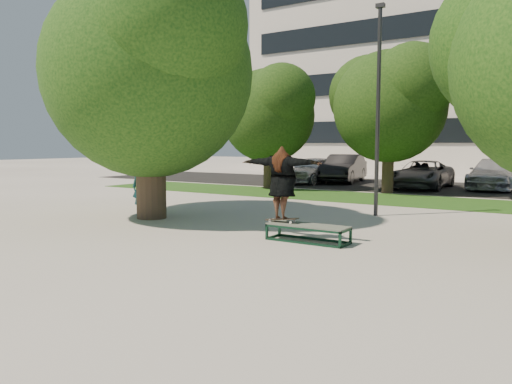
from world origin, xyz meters
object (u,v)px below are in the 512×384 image
Objects in this scene: grind_box at (308,233)px; bystander at (143,186)px; car_silver_a at (312,170)px; car_grey at (422,175)px; lamppost at (378,108)px; car_silver_b at (494,174)px; car_dark at (343,168)px; tree_left at (149,62)px.

bystander reaches higher than grind_box.
car_silver_a reaches higher than car_grey.
car_silver_b is (1.58, 11.50, -2.44)m from lamppost.
car_silver_b is at bearing -9.47° from car_dark.
car_silver_a is (-1.95, 14.04, -3.69)m from tree_left.
grind_box is at bearing -7.90° from tree_left.
grind_box is at bearing -85.40° from car_grey.
car_silver_a is (-7.24, 10.13, -2.42)m from lamppost.
car_dark is (1.24, 1.37, 0.04)m from car_silver_a.
grind_box is 0.37× the size of car_silver_b.
car_silver_a is (-7.39, 14.79, 0.54)m from grind_box.
grind_box is 0.42× the size of car_silver_a.
car_dark is at bearing 47.83° from car_silver_a.
lamppost is at bearing -54.47° from car_silver_a.
car_dark is 4.89m from car_grey.
tree_left is at bearing -107.00° from car_grey.
bystander is 15.13m from car_dark.
grind_box is 16.23m from car_silver_b.
car_dark is (-0.09, 15.13, -0.08)m from bystander.
car_silver_a is 0.88× the size of car_silver_b.
car_dark is at bearing 178.49° from car_silver_b.
lamppost reaches higher than car_silver_a.
car_dark reaches higher than car_silver_a.
car_silver_a is 5.91m from car_grey.
lamppost is 12.69m from car_silver_a.
car_dark is (-6.15, 16.16, 0.59)m from grind_box.
bystander is at bearing 156.10° from tree_left.
tree_left is 6.70m from lamppost.
tree_left is 14.65m from car_silver_a.
car_silver_b is (2.91, 1.44, 0.04)m from car_grey.
grind_box is 6.19m from bystander.
car_dark is at bearing 92.63° from tree_left.
tree_left is 3.63m from bystander.
tree_left is 15.85m from car_dark.
grind_box is 1.05× the size of bystander.
grind_box is 16.55m from car_silver_a.
grind_box is at bearing -63.45° from car_silver_a.
tree_left is 1.51× the size of car_dark.
tree_left is 1.16× the size of lamppost.
tree_left is 1.46× the size of car_silver_b.
tree_left is 6.94m from grind_box.
lamppost is 7.31m from bystander.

